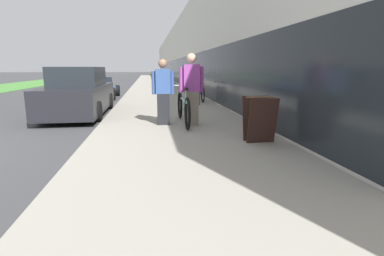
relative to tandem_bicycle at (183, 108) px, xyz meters
The scene contains 11 objects.
sidewalk_slab 18.61m from the tandem_bicycle, 90.60° to the left, with size 4.00×70.00×0.10m.
storefront_facade 27.57m from the tandem_bicycle, 75.59° to the left, with size 10.01×70.00×5.76m.
lawn_strip 25.73m from the tandem_bicycle, 118.53° to the left, with size 4.90×70.00×0.03m.
tandem_bicycle is the anchor object (origin of this frame).
person_rider 0.60m from the tandem_bicycle, 59.58° to the right, with size 0.61×0.24×1.79m.
person_bystander 0.68m from the tandem_bicycle, behind, with size 0.56×0.22×1.66m.
bike_rack_hoop 4.29m from the tandem_bicycle, 75.26° to the left, with size 0.05×0.60×0.84m.
cruiser_bike_nearest 5.40m from the tandem_bicycle, 75.25° to the left, with size 0.52×1.73×0.84m.
sandwich_board_sign 2.51m from the tandem_bicycle, 60.14° to the right, with size 0.56×0.56×0.90m.
parked_sedan_curbside 4.07m from the tandem_bicycle, 140.45° to the left, with size 1.73×4.71×1.57m.
vintage_roadster_curbside 8.93m from the tandem_bicycle, 112.09° to the left, with size 1.75×4.15×1.06m.
Camera 1 is at (4.92, -5.33, 1.54)m, focal length 28.00 mm.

